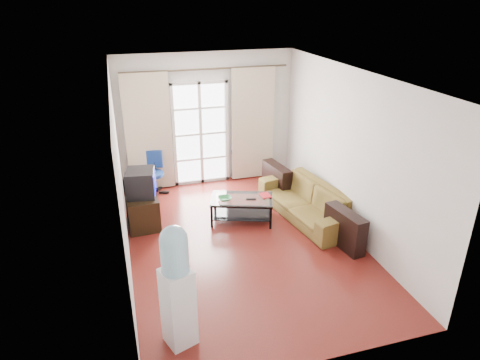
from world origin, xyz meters
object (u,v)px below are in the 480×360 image
sofa (307,201)px  tv_stand (142,210)px  crt_tv (140,183)px  task_chair (154,182)px  coffee_table (242,206)px  water_cooler (177,285)px

sofa → tv_stand: 2.90m
sofa → crt_tv: (-2.85, 0.54, 0.48)m
crt_tv → tv_stand: bearing=-88.4°
sofa → task_chair: (-2.53, 1.77, -0.06)m
sofa → tv_stand: sofa is taller
sofa → task_chair: size_ratio=2.61×
coffee_table → crt_tv: bearing=168.6°
task_chair → water_cooler: water_cooler is taller
sofa → water_cooler: water_cooler is taller
coffee_table → task_chair: bearing=131.2°
crt_tv → task_chair: size_ratio=0.65×
sofa → task_chair: 3.08m
task_chair → coffee_table: bearing=-31.5°
tv_stand → crt_tv: crt_tv is taller
coffee_table → crt_tv: size_ratio=2.18×
sofa → crt_tv: 2.94m
sofa → tv_stand: (-2.85, 0.53, -0.03)m
coffee_table → water_cooler: bearing=-120.4°
coffee_table → tv_stand: size_ratio=1.57×
water_cooler → sofa: bearing=21.9°
coffee_table → tv_stand: tv_stand is taller
crt_tv → water_cooler: 2.92m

